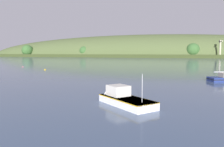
{
  "coord_description": "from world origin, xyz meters",
  "views": [
    {
      "loc": [
        22.69,
        2.47,
        4.97
      ],
      "look_at": [
        4.91,
        38.73,
        1.23
      ],
      "focal_mm": 35.46,
      "sensor_mm": 36.0,
      "label": 1
    }
  ],
  "objects_px": {
    "dockside_crane": "(220,50)",
    "fishing_boat_moored": "(122,100)",
    "mooring_buoy_foreground": "(45,70)",
    "mooring_buoy_off_fishing_boat": "(23,67)"
  },
  "relations": [
    {
      "from": "fishing_boat_moored",
      "to": "mooring_buoy_foreground",
      "type": "bearing_deg",
      "value": -7.48
    },
    {
      "from": "fishing_boat_moored",
      "to": "mooring_buoy_off_fishing_boat",
      "type": "distance_m",
      "value": 66.52
    },
    {
      "from": "mooring_buoy_foreground",
      "to": "mooring_buoy_off_fishing_boat",
      "type": "bearing_deg",
      "value": 157.59
    },
    {
      "from": "dockside_crane",
      "to": "fishing_boat_moored",
      "type": "relative_size",
      "value": 2.47
    },
    {
      "from": "dockside_crane",
      "to": "fishing_boat_moored",
      "type": "distance_m",
      "value": 216.64
    },
    {
      "from": "fishing_boat_moored",
      "to": "mooring_buoy_foreground",
      "type": "height_order",
      "value": "fishing_boat_moored"
    },
    {
      "from": "fishing_boat_moored",
      "to": "dockside_crane",
      "type": "bearing_deg",
      "value": -61.08
    },
    {
      "from": "dockside_crane",
      "to": "mooring_buoy_off_fishing_boat",
      "type": "xyz_separation_m",
      "value": [
        -63.06,
        -179.04,
        -8.01
      ]
    },
    {
      "from": "fishing_boat_moored",
      "to": "mooring_buoy_off_fishing_boat",
      "type": "relative_size",
      "value": 13.03
    },
    {
      "from": "fishing_boat_moored",
      "to": "mooring_buoy_off_fishing_boat",
      "type": "bearing_deg",
      "value": -3.1
    }
  ]
}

